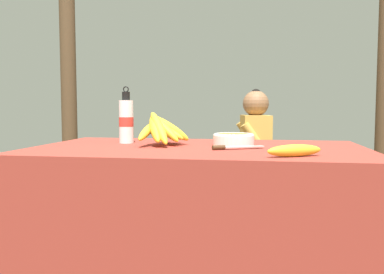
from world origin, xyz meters
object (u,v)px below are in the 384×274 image
Objects in this scene: knife at (231,147)px; seated_vendor at (250,151)px; serving_bowl at (234,138)px; banana_bunch_green at (157,170)px; support_post_near at (69,91)px; water_bottle at (126,120)px; banana_bunch_ripe at (162,129)px; wooden_bench at (214,187)px; loose_banana_front at (294,151)px.

seated_vendor is at bearing 59.86° from knife.
banana_bunch_green is (-0.70, 1.25, -0.37)m from serving_bowl.
water_bottle is at bearing -55.11° from support_post_near.
knife is (0.34, -0.15, -0.07)m from banana_bunch_ripe.
banana_bunch_green is at bearing -15.05° from support_post_near.
seated_vendor is 1.69m from support_post_near.
banana_bunch_ripe reaches higher than knife.
banana_bunch_green reaches higher than wooden_bench.
water_bottle is 0.15× the size of wooden_bench.
wooden_bench is at bearing 76.34° from water_bottle.
banana_bunch_ripe is 1.42m from wooden_bench.
loose_banana_front reaches higher than knife.
serving_bowl is 2.17m from support_post_near.
banana_bunch_ripe reaches higher than banana_bunch_green.
knife is at bearing 139.50° from loose_banana_front.
banana_bunch_ripe is 1.97m from support_post_near.
banana_bunch_ripe is 0.19× the size of wooden_bench.
knife is 2.31m from support_post_near.
banana_bunch_ripe is 0.37m from knife.
serving_bowl reaches higher than wooden_bench.
serving_bowl is at bearing 121.16° from loose_banana_front.
knife is 1.65m from banana_bunch_green.
serving_bowl is at bearing -79.56° from wooden_bench.
loose_banana_front is (0.58, -0.35, -0.05)m from banana_bunch_ripe.
support_post_near is (-1.32, 0.23, 0.77)m from wooden_bench.
banana_bunch_ripe is at bearing -51.60° from support_post_near.
banana_bunch_ripe is at bearing 148.59° from loose_banana_front.
support_post_near is at bearing -18.38° from seated_vendor.
loose_banana_front is at bearing -31.41° from banana_bunch_ripe.
seated_vendor is at bearing -7.77° from wooden_bench.
wooden_bench is at bearing 85.48° from banana_bunch_ripe.
support_post_near is (-1.02, 1.46, 0.20)m from water_bottle.
banana_bunch_green is at bearing -11.81° from seated_vendor.
seated_vendor is at bearing 73.13° from banana_bunch_ripe.
knife is 0.75× the size of banana_bunch_green.
support_post_near reaches higher than banana_bunch_ripe.
seated_vendor is 3.82× the size of banana_bunch_green.
loose_banana_front is 0.20× the size of seated_vendor.
knife is 0.12× the size of wooden_bench.
loose_banana_front is at bearing 87.99° from seated_vendor.
support_post_near reaches higher than serving_bowl.
support_post_near reaches higher than water_bottle.
knife is at bearing -23.43° from banana_bunch_ripe.
water_bottle is 1.32m from banana_bunch_green.
banana_bunch_green is at bearing -180.00° from wooden_bench.
wooden_bench is 0.82× the size of support_post_near.
water_bottle reaches higher than loose_banana_front.
banana_bunch_green is (-0.75, 0.04, -0.17)m from seated_vendor.
loose_banana_front is at bearing -68.65° from knife.
water_bottle is at bearing 177.73° from serving_bowl.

